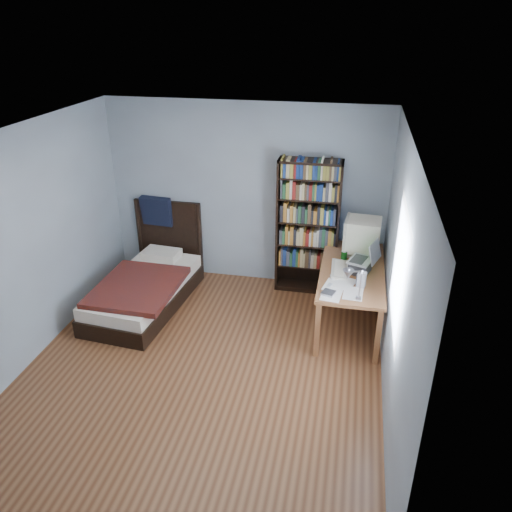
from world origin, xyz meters
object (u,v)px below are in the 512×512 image
crt_monitor (361,235)px  bed (147,284)px  desk_lamp (350,277)px  desk (351,275)px  laptop (362,264)px  keyboard (339,269)px  bookshelf (308,227)px  speaker (362,280)px  soda_can (344,256)px

crt_monitor → bed: 2.85m
desk_lamp → bed: 2.93m
desk → laptop: size_ratio=4.08×
laptop → bed: bed is taller
desk_lamp → keyboard: 1.07m
desk → bookshelf: bookshelf is taller
crt_monitor → bookshelf: bookshelf is taller
speaker → soda_can: 0.65m
desk_lamp → soda_can: (-0.09, 1.24, -0.38)m
bed → desk_lamp: bearing=-20.5°
keyboard → soda_can: size_ratio=3.68×
desk_lamp → keyboard: (-0.12, 0.97, -0.43)m
soda_can → bookshelf: 0.74m
desk_lamp → bed: bearing=159.5°
desk_lamp → speaker: (0.13, 0.63, -0.36)m
speaker → bed: bearing=-175.5°
laptop → speaker: laptop is taller
keyboard → speaker: bearing=-54.6°
laptop → keyboard: size_ratio=0.84×
keyboard → bed: 2.53m
soda_can → laptop: bearing=-50.3°
desk → soda_can: 0.47m
laptop → bookshelf: (-0.72, 0.78, 0.08)m
bookshelf → desk: bearing=-24.0°
laptop → desk_lamp: 1.05m
desk_lamp → bookshelf: size_ratio=0.30×
crt_monitor → bookshelf: (-0.70, 0.33, -0.09)m
desk → bed: size_ratio=0.81×
keyboard → bed: (-2.48, 0.00, -0.49)m
soda_can → speaker: bearing=-70.5°
laptop → desk_lamp: (-0.13, -0.99, 0.34)m
laptop → keyboard: laptop is taller
crt_monitor → bookshelf: 0.77m
speaker → bookshelf: bookshelf is taller
desk → soda_can: size_ratio=12.60×
desk_lamp → keyboard: desk_lamp is taller
laptop → speaker: bearing=-89.2°
crt_monitor → bookshelf: bearing=154.9°
desk_lamp → speaker: desk_lamp is taller
laptop → soda_can: 0.34m
desk → bed: bearing=-168.9°
laptop → soda_can: laptop is taller
laptop → bookshelf: bookshelf is taller
desk → keyboard: (-0.15, -0.52, 0.33)m
laptop → desk_lamp: desk_lamp is taller
crt_monitor → bed: (-2.71, -0.47, -0.75)m
desk_lamp → desk: bearing=88.9°
crt_monitor → soda_can: (-0.19, -0.20, -0.21)m
laptop → speaker: size_ratio=2.27×
crt_monitor → laptop: crt_monitor is taller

